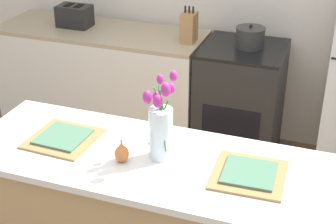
# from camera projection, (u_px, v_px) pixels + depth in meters

# --- Properties ---
(back_counter) EXTENTS (1.68, 0.60, 0.91)m
(back_counter) POSITION_uv_depth(u_px,v_px,m) (103.00, 82.00, 4.28)
(back_counter) COLOR silver
(back_counter) RESTS_ON ground_plane
(stove_range) EXTENTS (0.60, 0.61, 0.91)m
(stove_range) POSITION_uv_depth(u_px,v_px,m) (240.00, 103.00, 3.93)
(stove_range) COLOR black
(stove_range) RESTS_ON ground_plane
(flower_vase) EXTENTS (0.14, 0.16, 0.42)m
(flower_vase) POSITION_uv_depth(u_px,v_px,m) (161.00, 127.00, 2.35)
(flower_vase) COLOR silver
(flower_vase) RESTS_ON kitchen_island
(pear_figurine) EXTENTS (0.07, 0.07, 0.11)m
(pear_figurine) POSITION_uv_depth(u_px,v_px,m) (122.00, 153.00, 2.37)
(pear_figurine) COLOR #C66B33
(pear_figurine) RESTS_ON kitchen_island
(plate_setting_left) EXTENTS (0.33, 0.33, 0.02)m
(plate_setting_left) POSITION_uv_depth(u_px,v_px,m) (63.00, 138.00, 2.56)
(plate_setting_left) COLOR olive
(plate_setting_left) RESTS_ON kitchen_island
(plate_setting_right) EXTENTS (0.33, 0.33, 0.02)m
(plate_setting_right) POSITION_uv_depth(u_px,v_px,m) (249.00, 174.00, 2.28)
(plate_setting_right) COLOR olive
(plate_setting_right) RESTS_ON kitchen_island
(toaster) EXTENTS (0.28, 0.18, 0.17)m
(toaster) POSITION_uv_depth(u_px,v_px,m) (75.00, 16.00, 4.10)
(toaster) COLOR black
(toaster) RESTS_ON back_counter
(cooking_pot) EXTENTS (0.21, 0.21, 0.17)m
(cooking_pot) POSITION_uv_depth(u_px,v_px,m) (250.00, 37.00, 3.68)
(cooking_pot) COLOR #2D2D2D
(cooking_pot) RESTS_ON stove_range
(knife_block) EXTENTS (0.10, 0.14, 0.27)m
(knife_block) POSITION_uv_depth(u_px,v_px,m) (189.00, 27.00, 3.76)
(knife_block) COLOR #A37547
(knife_block) RESTS_ON back_counter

